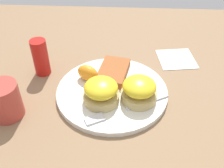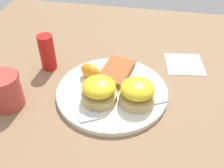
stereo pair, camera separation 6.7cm
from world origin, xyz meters
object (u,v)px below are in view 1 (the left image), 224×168
Objects in this scene: sandwich_benedict_left at (101,92)px; hashbrown_patty at (112,71)px; orange_wedge at (88,73)px; fork at (123,110)px; sandwich_benedict_right at (139,90)px; condiment_bottle at (41,57)px; cup at (5,100)px.

sandwich_benedict_left reaches higher than hashbrown_patty.
orange_wedge reaches higher than fork.
sandwich_benedict_right is 1.50× the size of orange_wedge.
condiment_bottle is at bearing 56.49° from fork.
orange_wedge is 0.15m from fork.
hashbrown_patty is 1.11× the size of condiment_bottle.
sandwich_benedict_right is at bearing -144.27° from hashbrown_patty.
hashbrown_patty is (0.10, 0.07, -0.02)m from sandwich_benedict_right.
condiment_bottle is (0.16, 0.24, 0.04)m from fork.
condiment_bottle reaches higher than hashbrown_patty.
orange_wedge is 0.56× the size of cup.
hashbrown_patty reaches higher than fork.
condiment_bottle reaches higher than cup.
cup is 0.99× the size of condiment_bottle.
condiment_bottle reaches higher than sandwich_benedict_left.
orange_wedge is 0.22m from cup.
condiment_bottle is (0.12, 0.18, 0.01)m from sandwich_benedict_left.
sandwich_benedict_left is 1.00× the size of sandwich_benedict_right.
hashbrown_patty is at bearing -58.11° from cup.
sandwich_benedict_left is at bearing -152.05° from orange_wedge.
orange_wedge is at bearing 62.17° from sandwich_benedict_right.
sandwich_benedict_left is 0.09m from sandwich_benedict_right.
fork is (-0.03, -0.05, -0.03)m from sandwich_benedict_left.
sandwich_benedict_left is 0.84× the size of condiment_bottle.
orange_wedge is at bearing 27.95° from sandwich_benedict_left.
condiment_bottle is at bearing 85.63° from hashbrown_patty.
hashbrown_patty is at bearing -68.26° from orange_wedge.
sandwich_benedict_right is at bearing -117.83° from orange_wedge.
condiment_bottle is at bearing 73.10° from orange_wedge.
cup is (-0.01, 0.28, 0.03)m from fork.
cup is at bearing 101.15° from sandwich_benedict_left.
sandwich_benedict_left is 0.11m from hashbrown_patty.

